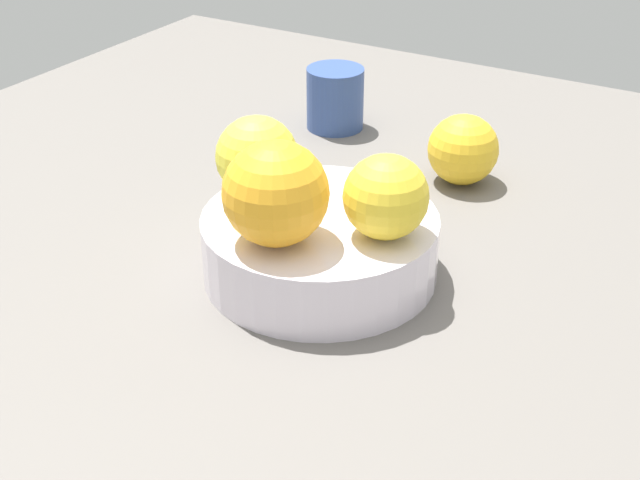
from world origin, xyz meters
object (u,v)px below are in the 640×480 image
at_px(fruit_bowl, 320,247).
at_px(ceramic_cup, 335,98).
at_px(orange_in_bowl_0, 257,157).
at_px(orange_in_bowl_1, 276,193).
at_px(orange_loose_0, 463,149).
at_px(orange_in_bowl_2, 385,198).

relative_size(fruit_bowl, ceramic_cup, 2.77).
distance_m(orange_in_bowl_0, ceramic_cup, 0.28).
relative_size(fruit_bowl, orange_in_bowl_0, 2.80).
xyz_separation_m(orange_in_bowl_0, orange_in_bowl_1, (-0.05, 0.06, 0.01)).
bearing_deg(orange_loose_0, orange_in_bowl_1, 80.70).
distance_m(orange_in_bowl_1, ceramic_cup, 0.35).
relative_size(orange_in_bowl_1, orange_loose_0, 1.15).
xyz_separation_m(orange_in_bowl_1, ceramic_cup, (0.13, -0.32, -0.06)).
height_order(orange_in_bowl_0, orange_in_bowl_1, orange_in_bowl_1).
xyz_separation_m(orange_in_bowl_2, orange_loose_0, (0.02, -0.21, -0.05)).
bearing_deg(orange_in_bowl_1, orange_in_bowl_0, -45.98).
bearing_deg(ceramic_cup, orange_in_bowl_2, 125.58).
xyz_separation_m(orange_in_bowl_2, ceramic_cup, (0.19, -0.27, -0.05)).
relative_size(orange_in_bowl_2, orange_loose_0, 0.94).
xyz_separation_m(fruit_bowl, orange_in_bowl_2, (-0.06, 0.00, 0.06)).
bearing_deg(orange_in_bowl_1, ceramic_cup, -67.79).
height_order(orange_in_bowl_0, orange_loose_0, orange_in_bowl_0).
bearing_deg(orange_in_bowl_0, orange_in_bowl_1, 134.02).
bearing_deg(orange_in_bowl_2, ceramic_cup, -54.42).
bearing_deg(orange_in_bowl_1, orange_loose_0, -99.30).
xyz_separation_m(fruit_bowl, orange_loose_0, (-0.03, -0.21, 0.01)).
xyz_separation_m(orange_in_bowl_1, orange_in_bowl_2, (-0.06, -0.05, -0.01)).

